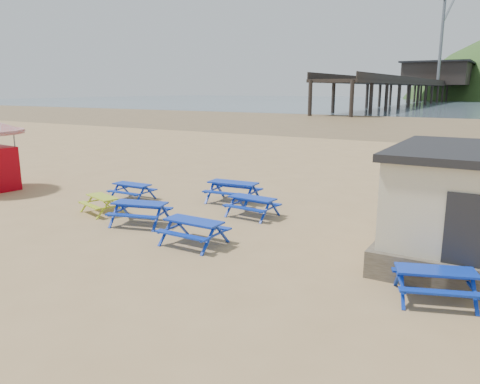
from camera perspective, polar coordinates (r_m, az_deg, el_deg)
The scene contains 11 objects.
ground at distance 16.77m, azimuth -6.49°, elevation -3.80°, with size 400.00×400.00×0.00m, color tan.
wet_sand at distance 68.70m, azimuth 22.36°, elevation 7.66°, with size 400.00×400.00×0.00m, color olive.
picnic_table_blue_a at distance 20.60m, azimuth -13.00°, elevation 0.03°, with size 1.71×1.39×0.70m.
picnic_table_blue_b at distance 19.64m, azimuth -0.85°, elevation -0.01°, with size 2.18×1.81×0.86m.
picnic_table_blue_c at distance 15.84m, azimuth 21.63°, elevation -4.01°, with size 2.32×2.03×0.85m.
picnic_table_blue_d at distance 16.83m, azimuth -12.07°, elevation -2.56°, with size 2.21×1.96×0.79m.
picnic_table_blue_e at distance 14.43m, azimuth -5.65°, elevation -4.90°, with size 1.87×1.51×0.77m.
picnic_table_blue_f at distance 11.60m, azimuth 22.65°, elevation -10.39°, with size 2.09×1.89×0.72m.
picnic_table_yellow at distance 18.71m, azimuth -16.38°, elevation -1.48°, with size 1.89×1.69×0.66m.
pier at distance 193.08m, azimuth 22.61°, elevation 11.79°, with size 24.00×220.00×39.29m.
picnic_table_blue_g at distance 17.47m, azimuth 1.53°, elevation -1.81°, with size 1.85×1.53×0.74m.
Camera 1 is at (9.72, -12.85, 4.68)m, focal length 35.00 mm.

